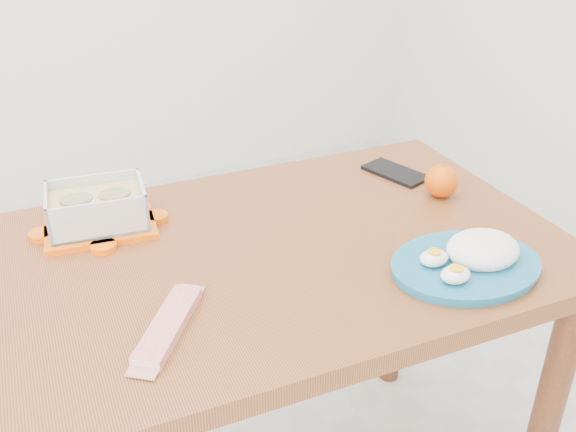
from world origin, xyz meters
name	(u,v)px	position (x,y,z in m)	size (l,w,h in m)	color
dining_table	(288,294)	(0.18, -0.18, 0.63)	(1.07, 0.73, 0.75)	brown
food_container	(97,209)	(-0.13, 0.03, 0.79)	(0.23, 0.18, 0.09)	#FB6107
orange_fruit	(441,181)	(0.57, -0.14, 0.79)	(0.07, 0.07, 0.07)	red
rice_plate	(472,257)	(0.44, -0.40, 0.77)	(0.29, 0.29, 0.07)	#186187
candy_bar	(168,325)	(-0.10, -0.33, 0.76)	(0.19, 0.05, 0.02)	red
smartphone	(395,173)	(0.54, -0.01, 0.75)	(0.08, 0.15, 0.01)	black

